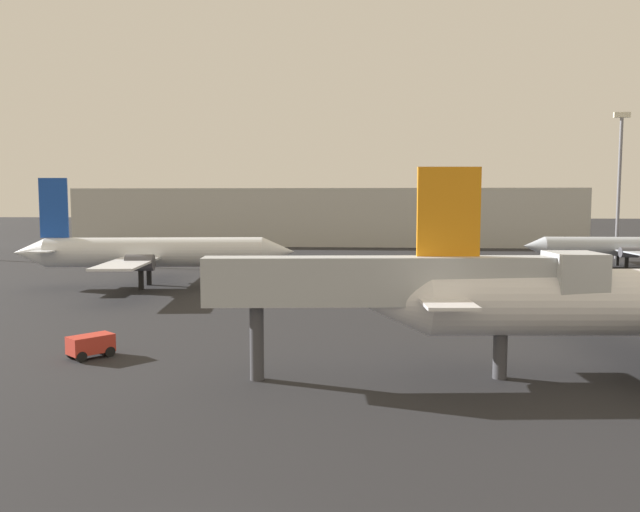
{
  "coord_description": "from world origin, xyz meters",
  "views": [
    {
      "loc": [
        4.66,
        -13.48,
        8.95
      ],
      "look_at": [
        -0.77,
        52.33,
        3.01
      ],
      "focal_mm": 34.95,
      "sensor_mm": 36.0,
      "label": 1
    }
  ],
  "objects_px": {
    "airplane_on_taxiway": "(152,252)",
    "light_mast_right": "(619,178)",
    "jet_bridge": "(421,283)",
    "baggage_cart": "(91,345)",
    "airplane_distant": "(617,246)"
  },
  "relations": [
    {
      "from": "airplane_on_taxiway",
      "to": "light_mast_right",
      "type": "distance_m",
      "value": 70.7
    },
    {
      "from": "airplane_on_taxiway",
      "to": "light_mast_right",
      "type": "bearing_deg",
      "value": 24.12
    },
    {
      "from": "jet_bridge",
      "to": "baggage_cart",
      "type": "xyz_separation_m",
      "value": [
        -18.34,
        2.71,
        -4.08
      ]
    },
    {
      "from": "airplane_distant",
      "to": "airplane_on_taxiway",
      "type": "bearing_deg",
      "value": 22.66
    },
    {
      "from": "airplane_on_taxiway",
      "to": "airplane_distant",
      "type": "distance_m",
      "value": 60.56
    },
    {
      "from": "jet_bridge",
      "to": "baggage_cart",
      "type": "distance_m",
      "value": 18.98
    },
    {
      "from": "airplane_on_taxiway",
      "to": "airplane_distant",
      "type": "bearing_deg",
      "value": 16.56
    },
    {
      "from": "airplane_distant",
      "to": "jet_bridge",
      "type": "relative_size",
      "value": 1.23
    },
    {
      "from": "baggage_cart",
      "to": "jet_bridge",
      "type": "bearing_deg",
      "value": -58.88
    },
    {
      "from": "airplane_distant",
      "to": "baggage_cart",
      "type": "height_order",
      "value": "airplane_distant"
    },
    {
      "from": "airplane_distant",
      "to": "light_mast_right",
      "type": "height_order",
      "value": "light_mast_right"
    },
    {
      "from": "light_mast_right",
      "to": "airplane_on_taxiway",
      "type": "bearing_deg",
      "value": -148.6
    },
    {
      "from": "airplane_distant",
      "to": "jet_bridge",
      "type": "xyz_separation_m",
      "value": [
        -30.54,
        -55.53,
        2.1
      ]
    },
    {
      "from": "light_mast_right",
      "to": "baggage_cart",
      "type": "bearing_deg",
      "value": -129.44
    },
    {
      "from": "jet_bridge",
      "to": "light_mast_right",
      "type": "height_order",
      "value": "light_mast_right"
    }
  ]
}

